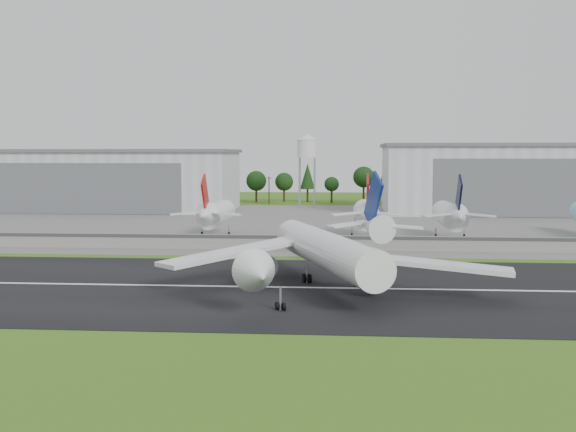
# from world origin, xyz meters

# --- Properties ---
(ground) EXTENTS (600.00, 600.00, 0.00)m
(ground) POSITION_xyz_m (0.00, 0.00, 0.00)
(ground) COLOR #386517
(ground) RESTS_ON ground
(runway) EXTENTS (320.00, 60.00, 0.10)m
(runway) POSITION_xyz_m (0.00, 10.00, 0.05)
(runway) COLOR black
(runway) RESTS_ON ground
(runway_centerline) EXTENTS (220.00, 1.00, 0.02)m
(runway_centerline) POSITION_xyz_m (0.00, 10.00, 0.11)
(runway_centerline) COLOR white
(runway_centerline) RESTS_ON runway
(apron) EXTENTS (320.00, 150.00, 0.10)m
(apron) POSITION_xyz_m (0.00, 120.00, 0.05)
(apron) COLOR slate
(apron) RESTS_ON ground
(blast_fence) EXTENTS (240.00, 0.61, 3.50)m
(blast_fence) POSITION_xyz_m (0.00, 54.99, 1.81)
(blast_fence) COLOR gray
(blast_fence) RESTS_ON ground
(hangar_west) EXTENTS (97.00, 44.00, 23.20)m
(hangar_west) POSITION_xyz_m (-80.00, 164.92, 11.63)
(hangar_west) COLOR silver
(hangar_west) RESTS_ON ground
(hangar_east) EXTENTS (102.00, 47.00, 25.20)m
(hangar_east) POSITION_xyz_m (75.00, 164.92, 12.63)
(hangar_east) COLOR silver
(hangar_east) RESTS_ON ground
(water_tower) EXTENTS (8.40, 8.40, 29.40)m
(water_tower) POSITION_xyz_m (-5.00, 185.00, 24.55)
(water_tower) COLOR #99999E
(water_tower) RESTS_ON ground
(utility_poles) EXTENTS (230.00, 3.00, 12.00)m
(utility_poles) POSITION_xyz_m (0.00, 200.00, 0.00)
(utility_poles) COLOR black
(utility_poles) RESTS_ON ground
(treeline) EXTENTS (320.00, 16.00, 22.00)m
(treeline) POSITION_xyz_m (0.00, 215.00, 0.00)
(treeline) COLOR black
(treeline) RESTS_ON ground
(main_airliner) EXTENTS (54.28, 57.71, 18.17)m
(main_airliner) POSITION_xyz_m (7.46, 9.59, 4.89)
(main_airliner) COLOR white
(main_airliner) RESTS_ON runway
(parked_jet_red_a) EXTENTS (7.36, 31.29, 16.78)m
(parked_jet_red_a) POSITION_xyz_m (-22.75, 76.58, 6.27)
(parked_jet_red_a) COLOR white
(parked_jet_red_a) RESTS_ON ground
(parked_jet_red_b) EXTENTS (7.36, 31.29, 16.93)m
(parked_jet_red_b) POSITION_xyz_m (15.68, 76.59, 6.41)
(parked_jet_red_b) COLOR white
(parked_jet_red_b) RESTS_ON ground
(parked_jet_navy) EXTENTS (7.36, 31.29, 16.81)m
(parked_jet_navy) POSITION_xyz_m (36.67, 76.58, 6.30)
(parked_jet_navy) COLOR silver
(parked_jet_navy) RESTS_ON ground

